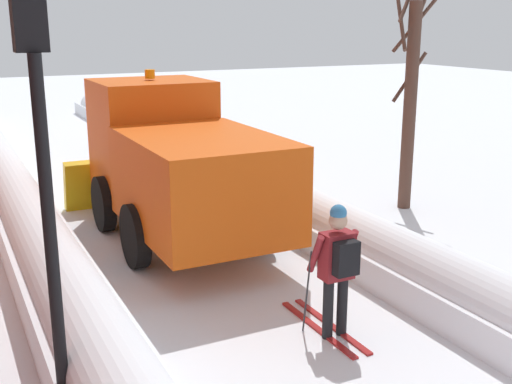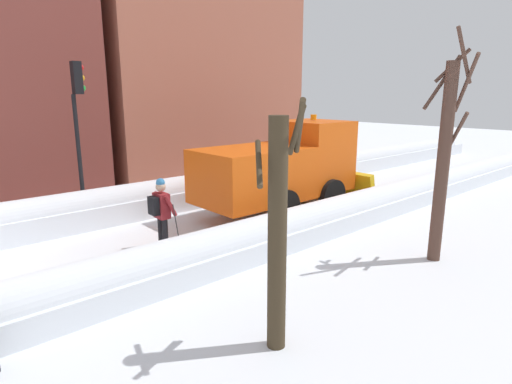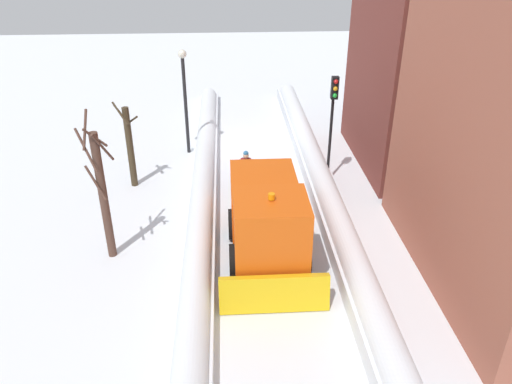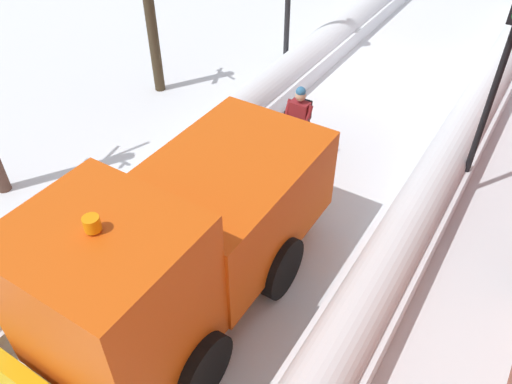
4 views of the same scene
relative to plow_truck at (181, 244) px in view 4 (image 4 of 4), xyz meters
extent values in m
plane|color=white|center=(-0.17, 0.60, -1.48)|extent=(80.00, 80.00, 0.00)
cube|color=white|center=(2.29, 0.60, -1.23)|extent=(1.10, 36.00, 0.49)
cylinder|color=white|center=(2.29, 0.60, -0.99)|extent=(0.90, 34.20, 0.90)
cube|color=#DB510F|center=(0.00, -1.32, -0.08)|extent=(2.30, 3.40, 1.60)
cube|color=#DB510F|center=(0.00, 1.38, 0.27)|extent=(2.20, 2.00, 2.30)
cube|color=black|center=(0.00, 2.34, 0.78)|extent=(1.85, 0.06, 1.01)
cylinder|color=orange|center=(0.00, 1.38, 1.54)|extent=(0.20, 0.20, 0.18)
cylinder|color=black|center=(-1.15, 1.08, -0.93)|extent=(0.25, 1.10, 1.10)
cylinder|color=black|center=(1.15, 1.08, -0.93)|extent=(0.25, 1.10, 1.10)
cylinder|color=black|center=(-1.15, -1.12, -0.93)|extent=(0.25, 1.10, 1.10)
cylinder|color=black|center=(1.15, -1.12, -0.93)|extent=(0.25, 1.10, 1.10)
cylinder|color=black|center=(0.38, -4.70, -1.07)|extent=(0.14, 0.14, 0.82)
cylinder|color=black|center=(0.60, -4.70, -1.07)|extent=(0.14, 0.14, 0.82)
cube|color=maroon|center=(0.49, -4.70, -0.35)|extent=(0.42, 0.26, 0.62)
cube|color=black|center=(0.49, -4.91, -0.32)|extent=(0.32, 0.16, 0.44)
sphere|color=tan|center=(0.49, -4.70, 0.12)|extent=(0.24, 0.24, 0.24)
sphere|color=teal|center=(0.49, -4.70, 0.22)|extent=(0.22, 0.22, 0.22)
cylinder|color=maroon|center=(0.23, -4.60, -0.32)|extent=(0.09, 0.33, 0.56)
cylinder|color=maroon|center=(0.75, -4.60, -0.32)|extent=(0.09, 0.33, 0.56)
cube|color=maroon|center=(0.38, -4.45, -1.46)|extent=(0.09, 1.80, 0.03)
cube|color=maroon|center=(0.60, -4.45, -1.46)|extent=(0.09, 1.80, 0.03)
cylinder|color=#262628|center=(0.19, -4.48, -0.88)|extent=(0.02, 0.19, 1.19)
cylinder|color=#262628|center=(0.79, -4.48, -0.88)|extent=(0.02, 0.19, 1.19)
cylinder|color=black|center=(-3.09, -5.34, 0.41)|extent=(0.12, 0.12, 3.77)
cylinder|color=#3B2F1F|center=(5.28, -5.46, 0.27)|extent=(0.28, 0.28, 3.49)
camera|label=1|loc=(-3.88, -11.11, 2.55)|focal=44.79mm
camera|label=2|loc=(9.36, -9.49, 2.29)|focal=29.35mm
camera|label=3|loc=(1.22, 13.92, 8.49)|focal=34.97mm
camera|label=4|loc=(-3.79, 3.90, 5.53)|focal=35.48mm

